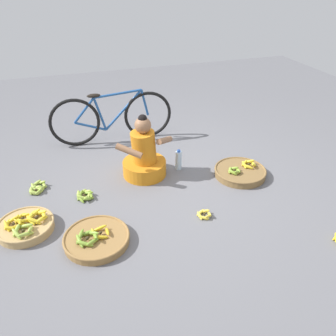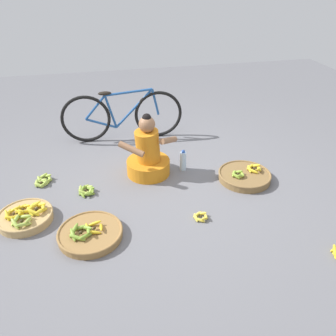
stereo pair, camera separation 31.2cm
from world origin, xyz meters
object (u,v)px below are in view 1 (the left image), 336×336
at_px(banana_basket_back_left, 26,226).
at_px(loose_bananas_front_center, 37,188).
at_px(banana_basket_mid_left, 240,172).
at_px(loose_bananas_back_right, 204,214).
at_px(loose_bananas_mid_right, 85,195).
at_px(water_bottle, 179,160).
at_px(banana_basket_near_vendor, 96,238).
at_px(bicycle_leaning, 112,118).
at_px(vendor_woman_front, 144,157).

relative_size(banana_basket_back_left, loose_bananas_front_center, 2.03).
relative_size(banana_basket_mid_left, loose_bananas_back_right, 3.59).
relative_size(loose_bananas_mid_right, water_bottle, 0.89).
distance_m(banana_basket_near_vendor, loose_bananas_back_right, 1.10).
distance_m(banana_basket_back_left, loose_bananas_front_center, 0.69).
bearing_deg(banana_basket_near_vendor, bicycle_leaning, 75.10).
distance_m(vendor_woman_front, water_bottle, 0.45).
distance_m(bicycle_leaning, water_bottle, 1.22).
height_order(bicycle_leaning, banana_basket_back_left, bicycle_leaning).
xyz_separation_m(banana_basket_mid_left, loose_bananas_back_right, (-0.72, -0.59, -0.03)).
height_order(banana_basket_mid_left, banana_basket_back_left, banana_basket_back_left).
distance_m(bicycle_leaning, loose_bananas_front_center, 1.46).
bearing_deg(loose_bananas_front_center, bicycle_leaning, 42.47).
distance_m(bicycle_leaning, loose_bananas_mid_right, 1.44).
xyz_separation_m(banana_basket_mid_left, banana_basket_near_vendor, (-1.82, -0.62, -0.01)).
distance_m(bicycle_leaning, banana_basket_back_left, 2.03).
height_order(loose_bananas_front_center, loose_bananas_mid_right, same).
bearing_deg(banana_basket_near_vendor, loose_bananas_front_center, 115.92).
height_order(banana_basket_near_vendor, loose_bananas_back_right, banana_basket_near_vendor).
relative_size(bicycle_leaning, loose_bananas_front_center, 6.40).
xyz_separation_m(banana_basket_back_left, loose_bananas_back_right, (1.71, -0.34, -0.03)).
distance_m(bicycle_leaning, banana_basket_mid_left, 1.92).
distance_m(loose_bananas_back_right, loose_bananas_mid_right, 1.32).
relative_size(vendor_woman_front, water_bottle, 2.95).
bearing_deg(loose_bananas_front_center, banana_basket_near_vendor, -64.08).
distance_m(banana_basket_mid_left, water_bottle, 0.76).
xyz_separation_m(bicycle_leaning, loose_bananas_back_right, (0.56, -1.99, -0.33)).
xyz_separation_m(bicycle_leaning, banana_basket_near_vendor, (-0.54, -2.02, -0.31)).
bearing_deg(loose_bananas_mid_right, loose_bananas_front_center, 147.28).
xyz_separation_m(vendor_woman_front, bicycle_leaning, (-0.19, 1.02, 0.11)).
bearing_deg(water_bottle, bicycle_leaning, 121.25).
relative_size(banana_basket_near_vendor, loose_bananas_front_center, 2.29).
height_order(vendor_woman_front, water_bottle, vendor_woman_front).
xyz_separation_m(banana_basket_back_left, loose_bananas_mid_right, (0.60, 0.36, -0.03)).
bearing_deg(banana_basket_mid_left, banana_basket_back_left, -174.36).
height_order(vendor_woman_front, loose_bananas_mid_right, vendor_woman_front).
bearing_deg(water_bottle, loose_bananas_back_right, -93.90).
bearing_deg(vendor_woman_front, loose_bananas_back_right, -69.23).
bearing_deg(loose_bananas_mid_right, banana_basket_near_vendor, -88.45).
bearing_deg(banana_basket_mid_left, vendor_woman_front, 160.65).
distance_m(vendor_woman_front, loose_bananas_back_right, 1.06).
xyz_separation_m(loose_bananas_front_center, loose_bananas_mid_right, (0.49, -0.32, 0.00)).
distance_m(loose_bananas_front_center, water_bottle, 1.68).
height_order(banana_basket_near_vendor, water_bottle, water_bottle).
distance_m(bicycle_leaning, banana_basket_near_vendor, 2.12).
bearing_deg(loose_bananas_front_center, banana_basket_mid_left, -10.67).
relative_size(vendor_woman_front, loose_bananas_mid_right, 3.31).
distance_m(loose_bananas_front_center, loose_bananas_mid_right, 0.59).
distance_m(loose_bananas_mid_right, water_bottle, 1.21).
bearing_deg(banana_basket_mid_left, banana_basket_near_vendor, -161.16).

